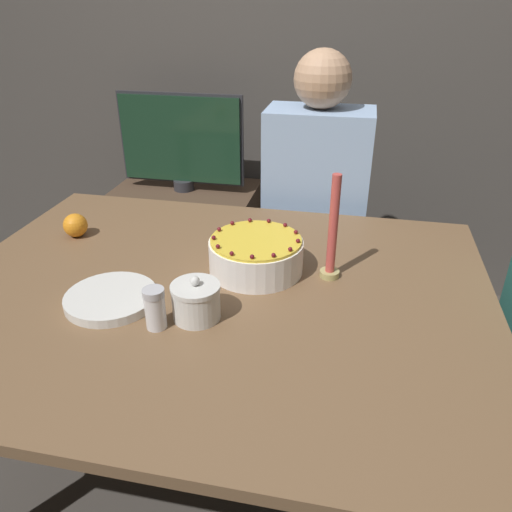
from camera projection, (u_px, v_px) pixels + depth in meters
name	position (u px, v px, depth m)	size (l,w,h in m)	color
ground_plane	(221.00, 473.00, 1.68)	(12.00, 12.00, 0.00)	#3D3833
wall_behind	(293.00, 25.00, 2.28)	(8.00, 0.05, 2.60)	#4C4742
dining_table	(214.00, 317.00, 1.38)	(1.48, 1.16, 0.73)	brown
cake	(256.00, 255.00, 1.41)	(0.27, 0.27, 0.11)	white
sugar_bowl	(196.00, 301.00, 1.20)	(0.12, 0.12, 0.11)	silver
sugar_shaker	(155.00, 308.00, 1.16)	(0.05, 0.05, 0.10)	white
plate_stack	(111.00, 298.00, 1.28)	(0.23, 0.23, 0.02)	silver
candle	(332.00, 237.00, 1.34)	(0.05, 0.05, 0.30)	tan
orange_fruit_0	(75.00, 225.00, 1.61)	(0.08, 0.08, 0.08)	orange
person_man_blue_shirt	(314.00, 233.00, 2.06)	(0.40, 0.34, 1.26)	#595960
side_cabinet	(188.00, 241.00, 2.61)	(0.70, 0.46, 0.57)	#4C3828
tv_monitor	(181.00, 141.00, 2.36)	(0.61, 0.10, 0.46)	#2D2D33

